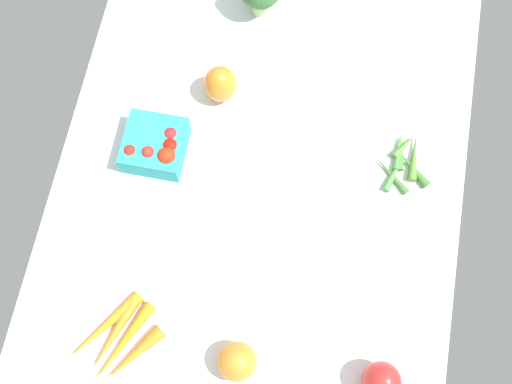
{
  "coord_description": "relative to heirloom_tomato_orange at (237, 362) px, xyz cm",
  "views": [
    {
      "loc": [
        39.92,
        7.5,
        122.07
      ],
      "look_at": [
        0.0,
        0.0,
        4.0
      ],
      "focal_mm": 47.68,
      "sensor_mm": 36.0,
      "label": 1
    }
  ],
  "objects": [
    {
      "name": "okra_pile",
      "position": [
        -42.51,
        23.69,
        -2.57
      ],
      "size": [
        12.91,
        11.63,
        1.91
      ],
      "color": "#537F3B",
      "rests_on": "tablecloth"
    },
    {
      "name": "heirloom_tomato_orange",
      "position": [
        0.0,
        0.0,
        0.0
      ],
      "size": [
        6.83,
        6.83,
        6.83
      ],
      "primitive_type": "sphere",
      "color": "orange",
      "rests_on": "tablecloth"
    },
    {
      "name": "berry_basket",
      "position": [
        -35.72,
        -22.49,
        -0.39
      ],
      "size": [
        11.16,
        11.16,
        6.78
      ],
      "color": "teal",
      "rests_on": "tablecloth"
    },
    {
      "name": "tablecloth",
      "position": [
        -30.58,
        -2.5,
        -4.42
      ],
      "size": [
        104.0,
        76.0,
        2.0
      ],
      "primitive_type": "cube",
      "color": "white",
      "rests_on": "ground"
    },
    {
      "name": "bell_pepper_red",
      "position": [
        -1.18,
        24.06,
        0.8
      ],
      "size": [
        9.34,
        9.34,
        8.42
      ],
      "primitive_type": "ellipsoid",
      "rotation": [
        0.0,
        0.0,
        0.74
      ],
      "color": "red",
      "rests_on": "tablecloth"
    },
    {
      "name": "carrot_bunch",
      "position": [
        0.18,
        -20.85,
        -2.21
      ],
      "size": [
        17.48,
        16.92,
        2.72
      ],
      "color": "orange",
      "rests_on": "tablecloth"
    },
    {
      "name": "bell_pepper_orange",
      "position": [
        -49.99,
        -13.02,
        0.87
      ],
      "size": [
        6.93,
        6.93,
        8.58
      ],
      "primitive_type": "ellipsoid",
      "rotation": [
        0.0,
        0.0,
        6.2
      ],
      "color": "orange",
      "rests_on": "tablecloth"
    }
  ]
}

